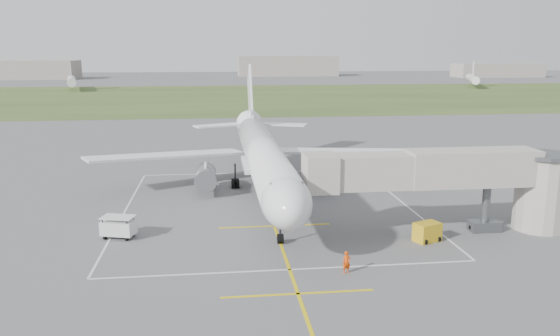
{
  "coord_description": "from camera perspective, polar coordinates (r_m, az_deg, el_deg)",
  "views": [
    {
      "loc": [
        -5.06,
        -56.33,
        15.4
      ],
      "look_at": [
        1.24,
        -4.0,
        4.0
      ],
      "focal_mm": 35.0,
      "sensor_mm": 36.0,
      "label": 1
    }
  ],
  "objects": [
    {
      "name": "distant_hangars",
      "position": [
        321.88,
        -8.98,
        10.23
      ],
      "size": [
        345.0,
        49.0,
        12.0
      ],
      "color": "gray",
      "rests_on": "ground"
    },
    {
      "name": "gpu_unit",
      "position": [
        46.74,
        15.13,
        -6.48
      ],
      "size": [
        2.43,
        2.07,
        1.56
      ],
      "rotation": [
        0.0,
        0.0,
        0.39
      ],
      "color": "gold",
      "rests_on": "ground"
    },
    {
      "name": "baggage_cart",
      "position": [
        47.77,
        -16.51,
        -5.92
      ],
      "size": [
        3.01,
        2.29,
        1.86
      ],
      "rotation": [
        0.0,
        0.0,
        -0.29
      ],
      "color": "silver",
      "rests_on": "ground"
    },
    {
      "name": "grass_strip",
      "position": [
        187.03,
        -5.34,
        7.43
      ],
      "size": [
        700.0,
        120.0,
        0.02
      ],
      "primitive_type": "cube",
      "color": "#364B21",
      "rests_on": "ground"
    },
    {
      "name": "airliner",
      "position": [
        58.35,
        -1.76,
        1.32
      ],
      "size": [
        38.93,
        46.75,
        13.52
      ],
      "color": "white",
      "rests_on": "ground"
    },
    {
      "name": "ramp_worker_nose",
      "position": [
        39.19,
        6.98,
        -9.76
      ],
      "size": [
        0.63,
        0.45,
        1.6
      ],
      "primitive_type": "imported",
      "rotation": [
        0.0,
        0.0,
        0.12
      ],
      "color": "#E44307",
      "rests_on": "ground"
    },
    {
      "name": "jet_bridge",
      "position": [
        48.78,
        18.55,
        -1.06
      ],
      "size": [
        23.4,
        5.0,
        7.2
      ],
      "color": "#A59D95",
      "rests_on": "ground"
    },
    {
      "name": "apron_markings",
      "position": [
        53.05,
        -1.1,
        -4.67
      ],
      "size": [
        28.2,
        60.0,
        0.01
      ],
      "color": "gold",
      "rests_on": "ground"
    },
    {
      "name": "ground",
      "position": [
        58.61,
        -1.67,
        -3.03
      ],
      "size": [
        700.0,
        700.0,
        0.0
      ],
      "primitive_type": "plane",
      "color": "#4F4F51",
      "rests_on": "ground"
    },
    {
      "name": "ramp_worker_wing",
      "position": [
        61.1,
        -7.4,
        -1.72
      ],
      "size": [
        0.93,
        0.99,
        1.61
      ],
      "primitive_type": "imported",
      "rotation": [
        0.0,
        0.0,
        2.13
      ],
      "color": "#FD5F07",
      "rests_on": "ground"
    },
    {
      "name": "distant_aircraft",
      "position": [
        227.52,
        -0.1,
        9.23
      ],
      "size": [
        178.53,
        34.86,
        8.85
      ],
      "color": "white",
      "rests_on": "ground"
    }
  ]
}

